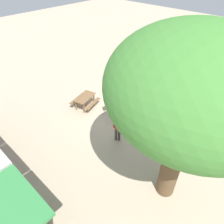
% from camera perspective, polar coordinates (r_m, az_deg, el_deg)
% --- Properties ---
extents(ground_plane, '(60.00, 60.00, 0.00)m').
position_cam_1_polar(ground_plane, '(13.48, 2.13, -0.03)').
color(ground_plane, '#BAA88C').
extents(elephant, '(2.30, 1.56, 1.61)m').
position_cam_1_polar(elephant, '(12.58, 3.09, 2.59)').
color(elephant, slate).
rests_on(elephant, ground_plane).
extents(person_handler, '(0.46, 0.32, 1.62)m').
position_cam_1_polar(person_handler, '(10.97, 1.59, -4.18)').
color(person_handler, '#3F3833').
rests_on(person_handler, ground_plane).
extents(shade_tree_main, '(5.47, 5.02, 7.11)m').
position_cam_1_polar(shade_tree_main, '(6.43, 21.35, 5.15)').
color(shade_tree_main, brown).
rests_on(shade_tree_main, ground_plane).
extents(wooden_bench, '(0.99, 1.43, 0.88)m').
position_cam_1_polar(wooden_bench, '(16.52, 5.18, 9.62)').
color(wooden_bench, '#9E7A51').
rests_on(wooden_bench, ground_plane).
extents(picnic_table_near, '(1.81, 1.83, 0.78)m').
position_cam_1_polar(picnic_table_near, '(13.77, -7.54, 3.56)').
color(picnic_table_near, brown).
rests_on(picnic_table_near, ground_plane).
extents(feed_bucket, '(0.36, 0.36, 0.32)m').
position_cam_1_polar(feed_bucket, '(12.06, 6.19, -4.78)').
color(feed_bucket, gray).
rests_on(feed_bucket, ground_plane).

